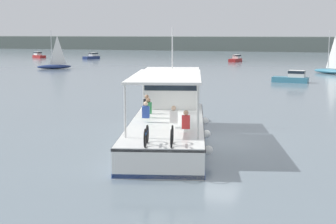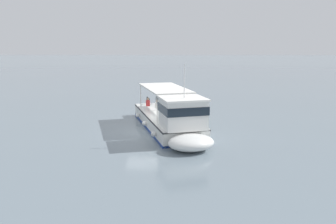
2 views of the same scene
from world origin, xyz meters
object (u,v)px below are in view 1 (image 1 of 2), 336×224
ferry_main (169,117)px  motorboat_off_bow (236,59)px  sailboat_off_stern (330,69)px  sailboat_far_left (55,65)px  motorboat_far_right (92,56)px  motorboat_mid_channel (293,77)px  motorboat_outer_anchorage (39,55)px

ferry_main → motorboat_off_bow: size_ratio=3.48×
sailboat_off_stern → sailboat_far_left: size_ratio=1.00×
motorboat_far_right → ferry_main: bearing=-58.9°
sailboat_far_left → sailboat_off_stern: bearing=6.5°
ferry_main → motorboat_off_bow: 65.09m
sailboat_off_stern → motorboat_mid_channel: bearing=-104.3°
ferry_main → motorboat_off_bow: (-9.95, 64.33, -0.47)m
ferry_main → sailboat_far_left: sailboat_far_left is taller
motorboat_off_bow → sailboat_off_stern: 27.34m
motorboat_far_right → motorboat_off_bow: size_ratio=1.02×
motorboat_far_right → motorboat_outer_anchorage: (-12.53, 0.27, 0.00)m
motorboat_mid_channel → motorboat_outer_anchorage: same height
ferry_main → motorboat_mid_channel: 29.53m
ferry_main → sailboat_far_left: 49.09m
motorboat_far_right → motorboat_off_bow: bearing=0.7°
ferry_main → motorboat_outer_anchorage: (-51.09, 64.25, -0.47)m
motorboat_outer_anchorage → sailboat_off_stern: bearing=-20.7°
ferry_main → sailboat_off_stern: 42.98m
motorboat_mid_channel → sailboat_far_left: 35.04m
motorboat_far_right → motorboat_mid_channel: size_ratio=1.04×
motorboat_mid_channel → motorboat_outer_anchorage: (-54.22, 34.90, 0.00)m
ferry_main → sailboat_off_stern: size_ratio=2.42×
motorboat_far_right → sailboat_far_left: bearing=-73.1°
motorboat_outer_anchorage → ferry_main: bearing=-51.5°
ferry_main → sailboat_off_stern: bearing=81.3°
motorboat_off_bow → sailboat_off_stern: bearing=-53.0°
motorboat_far_right → motorboat_off_bow: (28.61, 0.34, 0.00)m
ferry_main → motorboat_far_right: ferry_main is taller
motorboat_outer_anchorage → sailboat_off_stern: (57.58, -21.77, -0.00)m
ferry_main → sailboat_far_left: (-30.75, 38.26, -0.48)m
motorboat_off_bow → ferry_main: bearing=-81.2°
motorboat_mid_channel → motorboat_outer_anchorage: 64.48m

